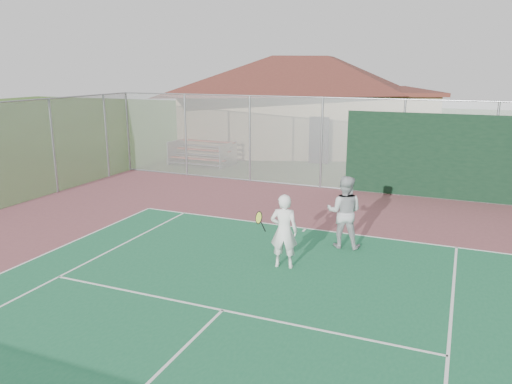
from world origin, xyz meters
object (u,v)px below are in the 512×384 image
Objects in this scene: clubhouse at (304,93)px; player_white_front at (284,232)px; bleachers at (202,152)px; player_grey_back at (344,213)px.

clubhouse is 18.26m from player_white_front.
player_grey_back reaches higher than bleachers.
bleachers is 13.32m from player_white_front.
bleachers is (-3.00, -6.77, -2.55)m from clubhouse.
player_grey_back is (8.99, -8.75, 0.37)m from bleachers.
bleachers is at bearing -49.48° from player_grey_back.
bleachers is at bearing -133.41° from clubhouse.
clubhouse reaches higher than bleachers.
player_white_front is 0.93× the size of player_grey_back.
player_grey_back reaches higher than player_white_front.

